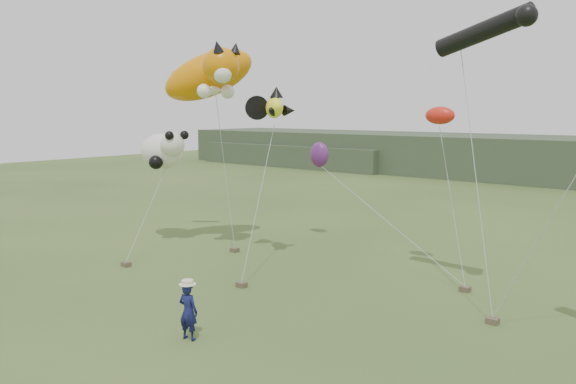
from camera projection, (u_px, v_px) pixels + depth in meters
name	position (u px, v px, depth m)	size (l,w,h in m)	color
ground	(209.00, 330.00, 16.49)	(120.00, 120.00, 0.00)	#385123
headland	(544.00, 160.00, 52.18)	(90.00, 13.00, 4.00)	#2D3D28
festival_attendant	(188.00, 311.00, 15.68)	(0.60, 0.39, 1.64)	#121546
sandbag_anchors	(297.00, 278.00, 21.26)	(14.34, 6.11, 0.18)	brown
cat_kite	(211.00, 74.00, 25.51)	(5.68, 4.77, 3.39)	orange
fish_kite	(268.00, 107.00, 23.45)	(2.86, 1.88, 1.37)	#FFFB2A
panda_kite	(164.00, 150.00, 27.06)	(3.00, 1.94, 1.87)	white
misc_kites	(360.00, 142.00, 25.44)	(8.20, 2.43, 2.94)	red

